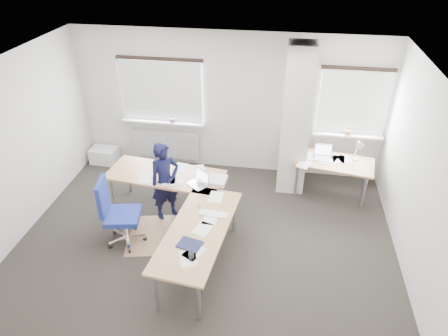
% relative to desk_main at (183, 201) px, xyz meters
% --- Properties ---
extents(ground, '(6.00, 6.00, 0.00)m').
position_rel_desk_main_xyz_m(ground, '(0.37, -0.25, -0.69)').
color(ground, '#282520').
rests_on(ground, ground).
extents(room_shell, '(6.04, 5.04, 2.82)m').
position_rel_desk_main_xyz_m(room_shell, '(0.55, 0.21, 1.05)').
color(room_shell, beige).
rests_on(room_shell, ground).
extents(floor_mat, '(1.36, 1.22, 0.01)m').
position_rel_desk_main_xyz_m(floor_mat, '(-0.35, -0.06, -0.69)').
color(floor_mat, '#946E50').
rests_on(floor_mat, ground).
extents(white_crate, '(0.56, 0.41, 0.32)m').
position_rel_desk_main_xyz_m(white_crate, '(-2.27, 2.00, -0.53)').
color(white_crate, white).
rests_on(white_crate, ground).
extents(desk_main, '(2.41, 2.85, 0.96)m').
position_rel_desk_main_xyz_m(desk_main, '(0.00, 0.00, 0.00)').
color(desk_main, '#9E6944').
rests_on(desk_main, ground).
extents(desk_side, '(1.50, 0.93, 1.22)m').
position_rel_desk_main_xyz_m(desk_side, '(2.42, 1.55, -0.01)').
color(desk_side, '#9E6944').
rests_on(desk_side, ground).
extents(task_chair, '(0.65, 0.64, 1.17)m').
position_rel_desk_main_xyz_m(task_chair, '(-0.94, -0.31, -0.37)').
color(task_chair, navy).
rests_on(task_chair, ground).
extents(person, '(0.61, 0.60, 1.42)m').
position_rel_desk_main_xyz_m(person, '(-0.43, 0.46, 0.02)').
color(person, black).
rests_on(person, ground).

